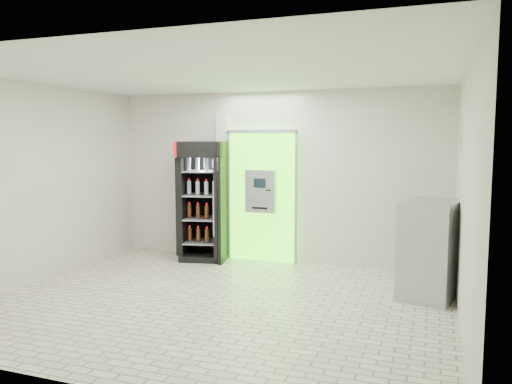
% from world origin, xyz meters
% --- Properties ---
extents(ground, '(6.00, 6.00, 0.00)m').
position_xyz_m(ground, '(0.00, 0.00, 0.00)').
color(ground, beige).
rests_on(ground, ground).
extents(room_shell, '(6.00, 6.00, 6.00)m').
position_xyz_m(room_shell, '(0.00, 0.00, 1.84)').
color(room_shell, silver).
rests_on(room_shell, ground).
extents(atm_assembly, '(1.30, 0.24, 2.33)m').
position_xyz_m(atm_assembly, '(-0.20, 2.41, 1.17)').
color(atm_assembly, '#53FF16').
rests_on(atm_assembly, ground).
extents(pillar, '(0.22, 0.11, 2.60)m').
position_xyz_m(pillar, '(-0.98, 2.45, 1.30)').
color(pillar, silver).
rests_on(pillar, ground).
extents(beverage_cooler, '(0.92, 0.87, 2.12)m').
position_xyz_m(beverage_cooler, '(-1.20, 2.15, 1.02)').
color(beverage_cooler, black).
rests_on(beverage_cooler, ground).
extents(steel_cabinet, '(0.90, 1.13, 1.33)m').
position_xyz_m(steel_cabinet, '(2.66, 1.21, 0.66)').
color(steel_cabinet, '#9B9EA2').
rests_on(steel_cabinet, ground).
extents(exit_sign, '(0.02, 0.22, 0.26)m').
position_xyz_m(exit_sign, '(2.99, 1.40, 2.12)').
color(exit_sign, white).
rests_on(exit_sign, room_shell).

